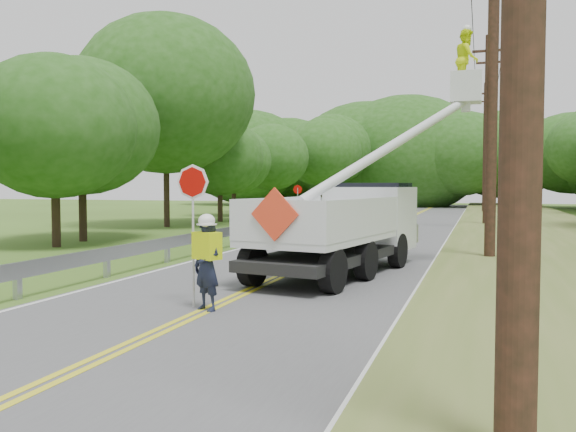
% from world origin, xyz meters
% --- Properties ---
extents(ground, '(140.00, 140.00, 0.00)m').
position_xyz_m(ground, '(0.00, 0.00, 0.00)').
color(ground, '#3D5A1D').
rests_on(ground, ground).
extents(road, '(7.20, 96.00, 0.03)m').
position_xyz_m(road, '(0.00, 14.00, 0.01)').
color(road, '#555457').
rests_on(road, ground).
extents(guardrail, '(0.18, 48.00, 0.77)m').
position_xyz_m(guardrail, '(-4.02, 14.91, 0.55)').
color(guardrail, '#A4A7AD').
rests_on(guardrail, ground).
extents(utility_poles, '(1.60, 43.30, 10.00)m').
position_xyz_m(utility_poles, '(5.00, 17.02, 5.27)').
color(utility_poles, black).
rests_on(utility_poles, ground).
extents(tall_grass_verge, '(7.00, 96.00, 0.30)m').
position_xyz_m(tall_grass_verge, '(7.10, 14.00, 0.15)').
color(tall_grass_verge, '#526828').
rests_on(tall_grass_verge, ground).
extents(treeline_left, '(11.00, 55.97, 11.50)m').
position_xyz_m(treeline_left, '(-10.76, 26.70, 5.62)').
color(treeline_left, '#332319').
rests_on(treeline_left, ground).
extents(treeline_horizon, '(58.52, 14.66, 12.85)m').
position_xyz_m(treeline_horizon, '(0.58, 55.98, 5.50)').
color(treeline_horizon, '#214F13').
rests_on(treeline_horizon, ground).
extents(flagger, '(1.07, 0.60, 2.66)m').
position_xyz_m(flagger, '(0.02, 1.16, 0.97)').
color(flagger, '#191E33').
rests_on(flagger, road).
extents(bucket_truck, '(5.14, 7.03, 6.63)m').
position_xyz_m(bucket_truck, '(1.67, 7.24, 1.53)').
color(bucket_truck, black).
rests_on(bucket_truck, road).
extents(suv_silver, '(4.80, 6.97, 1.77)m').
position_xyz_m(suv_silver, '(-1.60, 16.05, 0.90)').
color(suv_silver, silver).
rests_on(suv_silver, road).
extents(suv_darkgrey, '(3.78, 5.76, 1.55)m').
position_xyz_m(suv_darkgrey, '(-1.81, 27.79, 0.80)').
color(suv_darkgrey, '#35363C').
rests_on(suv_darkgrey, road).
extents(stop_sign_permanent, '(0.44, 0.26, 2.31)m').
position_xyz_m(stop_sign_permanent, '(-4.48, 21.48, 1.51)').
color(stop_sign_permanent, '#A4A7AD').
rests_on(stop_sign_permanent, ground).
extents(yard_sign, '(0.47, 0.23, 0.72)m').
position_xyz_m(yard_sign, '(5.58, 3.29, 0.52)').
color(yard_sign, white).
rests_on(yard_sign, ground).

